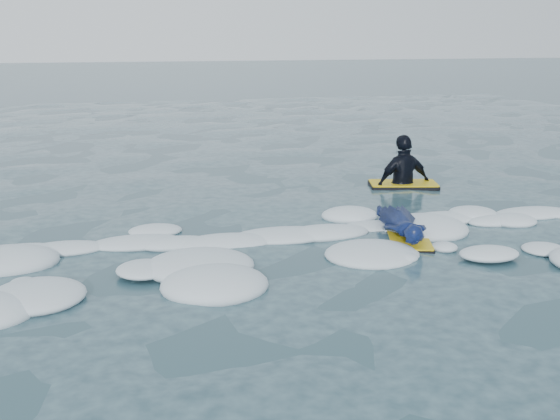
{
  "coord_description": "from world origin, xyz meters",
  "views": [
    {
      "loc": [
        -1.51,
        -7.34,
        2.69
      ],
      "look_at": [
        0.7,
        1.6,
        0.35
      ],
      "focal_mm": 45.0,
      "sensor_mm": 36.0,
      "label": 1
    }
  ],
  "objects": [
    {
      "name": "ground",
      "position": [
        0.0,
        0.0,
        0.0
      ],
      "size": [
        120.0,
        120.0,
        0.0
      ],
      "primitive_type": "plane",
      "color": "#182F3B",
      "rests_on": "ground"
    },
    {
      "name": "foam_band",
      "position": [
        0.0,
        1.03,
        0.0
      ],
      "size": [
        12.0,
        3.1,
        0.3
      ],
      "primitive_type": null,
      "color": "silver",
      "rests_on": "ground"
    },
    {
      "name": "prone_woman_unit",
      "position": [
        2.23,
        0.97,
        0.19
      ],
      "size": [
        0.79,
        1.55,
        0.37
      ],
      "rotation": [
        0.0,
        0.0,
        1.27
      ],
      "color": "black",
      "rests_on": "ground"
    },
    {
      "name": "waiting_rider_unit",
      "position": [
        3.55,
        3.97,
        0.05
      ],
      "size": [
        1.32,
        0.92,
        1.79
      ],
      "rotation": [
        0.0,
        0.0,
        -0.23
      ],
      "color": "black",
      "rests_on": "ground"
    }
  ]
}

